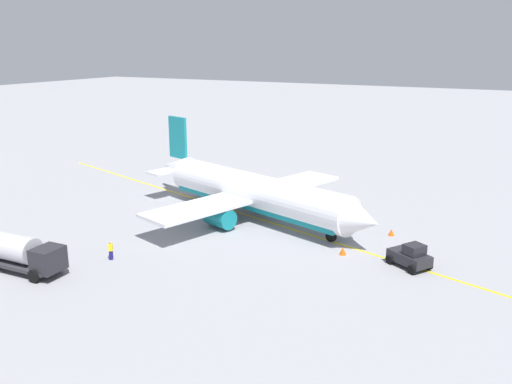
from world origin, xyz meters
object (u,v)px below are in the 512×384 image
object	(u,v)px
refueling_worker	(111,251)
safety_cone_nose	(391,232)
pushback_tug	(410,256)
safety_cone_wingtip	(343,251)
airplane	(253,193)
fuel_tanker	(17,251)

from	to	relation	value
refueling_worker	safety_cone_nose	bearing A→B (deg)	41.15
pushback_tug	safety_cone_wingtip	distance (m)	6.13
refueling_worker	airplane	bearing A→B (deg)	72.06
pushback_tug	safety_cone_nose	size ratio (longest dim) A/B	5.94
safety_cone_nose	airplane	bearing A→B (deg)	-175.45
safety_cone_nose	safety_cone_wingtip	bearing A→B (deg)	-109.89
airplane	pushback_tug	xyz separation A→B (m)	(18.69, -6.07, -1.80)
pushback_tug	refueling_worker	xyz separation A→B (m)	(-24.15, -10.77, -0.19)
safety_cone_nose	safety_cone_wingtip	xyz separation A→B (m)	(-2.62, -7.24, 0.02)
airplane	safety_cone_nose	bearing A→B (deg)	4.55
fuel_tanker	safety_cone_wingtip	bearing A→B (deg)	35.08
pushback_tug	refueling_worker	distance (m)	26.44
airplane	refueling_worker	size ratio (longest dim) A/B	18.91
refueling_worker	safety_cone_wingtip	bearing A→B (deg)	30.94
refueling_worker	safety_cone_wingtip	world-z (taller)	refueling_worker
pushback_tug	safety_cone_nose	world-z (taller)	pushback_tug
airplane	pushback_tug	size ratio (longest dim) A/B	7.86
airplane	refueling_worker	world-z (taller)	airplane
airplane	refueling_worker	bearing A→B (deg)	-107.94
safety_cone_nose	fuel_tanker	bearing A→B (deg)	-137.69
safety_cone_wingtip	airplane	bearing A→B (deg)	154.41
fuel_tanker	refueling_worker	distance (m)	7.76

